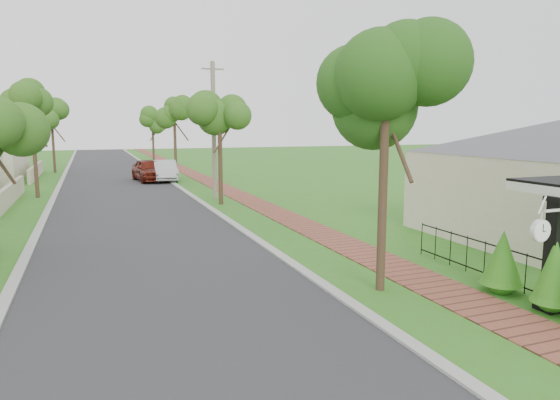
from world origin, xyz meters
TOP-DOWN VIEW (x-y plane):
  - ground at (0.00, 0.00)m, footprint 160.00×160.00m
  - road at (-3.00, 20.00)m, footprint 7.00×120.00m
  - kerb_right at (0.65, 20.00)m, footprint 0.30×120.00m
  - kerb_left at (-6.65, 20.00)m, footprint 0.30×120.00m
  - sidewalk at (3.25, 20.00)m, footprint 1.50×120.00m
  - porch_post at (4.55, -1.00)m, footprint 0.48×0.48m
  - picket_fence at (4.90, -0.00)m, footprint 0.03×8.02m
  - street_trees at (-2.87, 26.84)m, footprint 10.70×37.65m
  - parked_car_red at (-0.68, 28.24)m, footprint 2.45×4.91m
  - parked_car_white at (0.40, 28.02)m, footprint 1.84×4.57m
  - near_tree at (1.83, 1.50)m, footprint 2.32×2.32m
  - utility_pole at (1.68, 18.02)m, footprint 1.20×0.24m
  - station_clock at (3.68, -1.40)m, footprint 1.07×0.13m

SIDE VIEW (x-z plane):
  - ground at x=0.00m, z-range 0.00..0.00m
  - road at x=-3.00m, z-range -0.01..0.01m
  - kerb_right at x=0.65m, z-range -0.05..0.05m
  - kerb_left at x=-6.65m, z-range -0.05..0.05m
  - sidewalk at x=3.25m, z-range -0.01..0.01m
  - picket_fence at x=4.90m, z-range 0.03..1.03m
  - parked_car_white at x=0.40m, z-range 0.00..1.47m
  - parked_car_red at x=-0.68m, z-range 0.00..1.60m
  - porch_post at x=4.55m, z-range -0.14..2.38m
  - station_clock at x=3.68m, z-range 1.63..2.27m
  - utility_pole at x=1.68m, z-range 0.06..7.42m
  - street_trees at x=-2.87m, z-range 1.59..7.48m
  - near_tree at x=1.83m, z-range 1.77..7.73m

